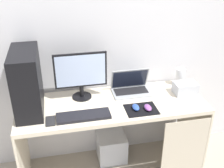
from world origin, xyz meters
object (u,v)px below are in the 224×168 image
(pc_tower, at_px, (27,82))
(monitor, at_px, (81,74))
(mouse_left, at_px, (136,107))
(projector, at_px, (185,88))
(mouse_right, at_px, (148,108))
(speaker, at_px, (180,77))
(subwoofer, at_px, (111,146))
(laptop, at_px, (131,87))
(cell_phone, at_px, (50,121))
(keyboard, at_px, (84,116))

(pc_tower, bearing_deg, monitor, 14.12)
(pc_tower, relative_size, mouse_left, 5.26)
(projector, distance_m, mouse_right, 0.46)
(mouse_left, bearing_deg, speaker, 32.16)
(subwoofer, bearing_deg, pc_tower, -168.70)
(laptop, distance_m, cell_phone, 0.79)
(speaker, distance_m, subwoofer, 0.97)
(projector, height_order, keyboard, projector)
(monitor, xyz_separation_m, speaker, (0.94, 0.05, -0.14))
(speaker, bearing_deg, mouse_left, -147.84)
(projector, distance_m, keyboard, 0.96)
(pc_tower, bearing_deg, cell_phone, -53.97)
(keyboard, height_order, mouse_left, mouse_left)
(projector, bearing_deg, mouse_right, -154.48)
(pc_tower, xyz_separation_m, mouse_right, (0.93, -0.20, -0.23))
(keyboard, bearing_deg, speaker, 20.23)
(subwoofer, bearing_deg, projector, -12.49)
(monitor, xyz_separation_m, subwoofer, (0.27, 0.03, -0.85))
(cell_phone, xyz_separation_m, subwoofer, (0.55, 0.34, -0.63))
(projector, relative_size, mouse_right, 2.08)
(pc_tower, distance_m, keyboard, 0.51)
(speaker, bearing_deg, laptop, -176.10)
(monitor, distance_m, speaker, 0.95)
(laptop, distance_m, mouse_left, 0.30)
(monitor, height_order, keyboard, monitor)
(keyboard, bearing_deg, cell_phone, -178.09)
(projector, height_order, subwoofer, projector)
(laptop, relative_size, speaker, 2.05)
(keyboard, relative_size, mouse_right, 4.38)
(projector, bearing_deg, laptop, 164.93)
(keyboard, distance_m, cell_phone, 0.26)
(pc_tower, height_order, projector, pc_tower)
(mouse_left, distance_m, mouse_right, 0.10)
(monitor, bearing_deg, mouse_left, -35.06)
(mouse_left, bearing_deg, mouse_right, -14.74)
(mouse_left, xyz_separation_m, cell_phone, (-0.68, -0.03, -0.02))
(laptop, xyz_separation_m, projector, (0.47, -0.13, 0.01))
(mouse_right, bearing_deg, cell_phone, -179.74)
(mouse_right, bearing_deg, subwoofer, 124.17)
(laptop, relative_size, mouse_right, 3.54)
(pc_tower, xyz_separation_m, mouse_left, (0.83, -0.18, -0.23))
(speaker, distance_m, mouse_left, 0.63)
(mouse_left, relative_size, cell_phone, 0.74)
(pc_tower, xyz_separation_m, speaker, (1.36, 0.16, -0.17))
(speaker, height_order, subwoofer, speaker)
(pc_tower, xyz_separation_m, projector, (1.34, -0.00, -0.20))
(pc_tower, relative_size, cell_phone, 3.89)
(pc_tower, distance_m, projector, 1.36)
(laptop, relative_size, subwoofer, 1.23)
(laptop, bearing_deg, projector, -15.07)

